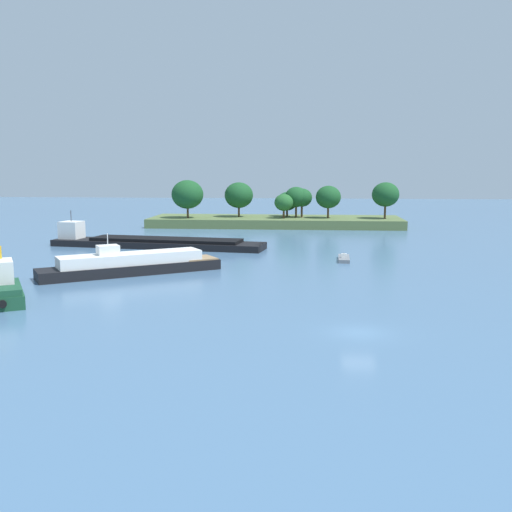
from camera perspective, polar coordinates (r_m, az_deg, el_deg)
ground_plane at (r=45.82m, az=10.02°, el=-7.38°), size 400.00×400.00×0.00m
treeline_island at (r=126.77m, az=1.84°, el=4.37°), size 53.91×15.88×9.96m
fishing_skiff at (r=80.67m, az=8.56°, el=-0.24°), size 1.77×5.99×0.98m
cargo_barge at (r=94.46m, az=-10.14°, el=1.36°), size 34.94×10.88×5.62m
tugboat at (r=60.41m, az=-23.66°, el=-2.84°), size 8.23×10.52×5.04m
white_riverboat at (r=71.02m, az=-12.05°, el=-0.78°), size 20.34×15.16×5.02m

